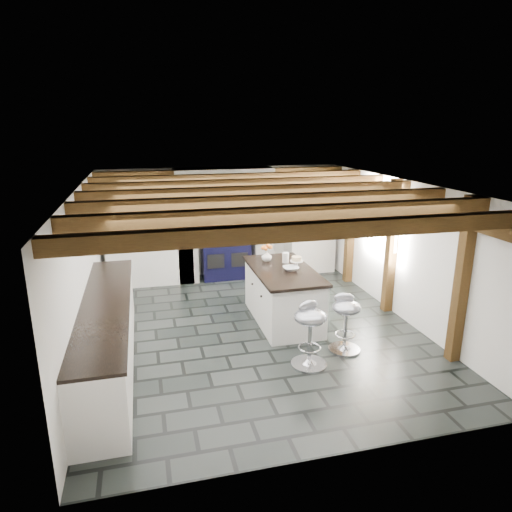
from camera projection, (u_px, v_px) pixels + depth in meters
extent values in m
plane|color=black|center=(256.00, 329.00, 7.30)|extent=(6.00, 6.00, 0.00)
plane|color=white|center=(222.00, 221.00, 9.77)|extent=(5.00, 0.00, 5.00)
plane|color=white|center=(83.00, 273.00, 6.39)|extent=(0.00, 6.00, 6.00)
plane|color=white|center=(402.00, 250.00, 7.56)|extent=(0.00, 6.00, 6.00)
plane|color=white|center=(256.00, 185.00, 6.66)|extent=(6.00, 6.00, 0.00)
cube|color=white|center=(186.00, 236.00, 9.36)|extent=(0.40, 0.60, 1.90)
cube|color=white|center=(262.00, 231.00, 9.73)|extent=(0.40, 0.60, 1.90)
cube|color=#533917|center=(224.00, 184.00, 9.26)|extent=(2.10, 0.65, 0.18)
cube|color=white|center=(223.00, 176.00, 9.21)|extent=(2.00, 0.60, 0.31)
cube|color=black|center=(226.00, 183.00, 8.94)|extent=(1.00, 0.03, 0.22)
cube|color=silver|center=(227.00, 183.00, 8.93)|extent=(0.90, 0.01, 0.14)
cube|color=white|center=(139.00, 236.00, 9.12)|extent=(1.30, 0.58, 2.00)
cube|color=white|center=(310.00, 226.00, 9.98)|extent=(1.00, 0.58, 2.00)
cube|color=white|center=(108.00, 335.00, 6.10)|extent=(0.60, 3.80, 0.88)
cube|color=black|center=(105.00, 303.00, 5.97)|extent=(0.64, 3.80, 0.04)
cube|color=white|center=(175.00, 260.00, 9.44)|extent=(0.70, 0.60, 0.88)
cube|color=black|center=(174.00, 239.00, 9.32)|extent=(0.74, 0.64, 0.04)
cube|color=#533917|center=(402.00, 202.00, 7.32)|extent=(0.15, 5.80, 0.14)
plane|color=white|center=(384.00, 219.00, 8.00)|extent=(0.00, 0.90, 0.90)
cube|color=#533917|center=(324.00, 230.00, 4.26)|extent=(5.00, 0.16, 0.16)
cube|color=#533917|center=(294.00, 213.00, 5.07)|extent=(5.00, 0.16, 0.16)
cube|color=#533917|center=(272.00, 201.00, 5.87)|extent=(5.00, 0.16, 0.16)
cube|color=#533917|center=(256.00, 191.00, 6.68)|extent=(5.00, 0.16, 0.16)
cube|color=#533917|center=(243.00, 184.00, 7.49)|extent=(5.00, 0.16, 0.16)
cube|color=#533917|center=(233.00, 178.00, 8.29)|extent=(5.00, 0.16, 0.16)
cube|color=#533917|center=(224.00, 173.00, 9.10)|extent=(5.00, 0.16, 0.16)
cube|color=#533917|center=(462.00, 281.00, 6.05)|extent=(0.15, 0.15, 2.30)
cube|color=#533917|center=(391.00, 247.00, 7.73)|extent=(0.15, 0.15, 2.30)
cube|color=#533917|center=(350.00, 227.00, 9.22)|extent=(0.15, 0.15, 2.30)
cylinder|color=black|center=(286.00, 209.00, 6.82)|extent=(0.01, 0.01, 0.56)
cylinder|color=white|center=(286.00, 231.00, 6.91)|extent=(0.09, 0.09, 0.22)
cylinder|color=black|center=(283.00, 206.00, 7.11)|extent=(0.01, 0.01, 0.56)
cylinder|color=white|center=(283.00, 227.00, 7.20)|extent=(0.09, 0.09, 0.22)
cylinder|color=black|center=(281.00, 203.00, 7.40)|extent=(0.01, 0.01, 0.56)
cylinder|color=white|center=(280.00, 223.00, 7.49)|extent=(0.09, 0.09, 0.22)
cube|color=black|center=(225.00, 257.00, 9.67)|extent=(1.00, 0.60, 0.90)
ellipsoid|color=silver|center=(213.00, 235.00, 9.48)|extent=(0.28, 0.28, 0.11)
ellipsoid|color=silver|center=(237.00, 234.00, 9.59)|extent=(0.28, 0.28, 0.11)
cylinder|color=silver|center=(228.00, 243.00, 9.27)|extent=(0.95, 0.03, 0.03)
cube|color=black|center=(216.00, 261.00, 9.33)|extent=(0.35, 0.02, 0.30)
cube|color=black|center=(240.00, 260.00, 9.45)|extent=(0.35, 0.02, 0.30)
cube|color=white|center=(283.00, 296.00, 7.51)|extent=(0.87, 1.74, 0.85)
cube|color=black|center=(283.00, 270.00, 7.38)|extent=(0.95, 1.82, 0.05)
imported|color=white|center=(267.00, 256.00, 7.77)|extent=(0.18, 0.18, 0.18)
ellipsoid|color=orange|center=(267.00, 248.00, 7.73)|extent=(0.19, 0.19, 0.12)
cylinder|color=white|center=(286.00, 258.00, 7.70)|extent=(0.12, 0.12, 0.17)
imported|color=white|center=(291.00, 269.00, 7.30)|extent=(0.25, 0.25, 0.06)
cylinder|color=white|center=(297.00, 264.00, 7.47)|extent=(0.05, 0.05, 0.10)
cylinder|color=white|center=(297.00, 261.00, 7.45)|extent=(0.21, 0.21, 0.01)
cylinder|color=beige|center=(297.00, 259.00, 7.44)|extent=(0.16, 0.16, 0.07)
cylinder|color=silver|center=(344.00, 349.00, 6.62)|extent=(0.46, 0.46, 0.03)
cone|color=silver|center=(344.00, 346.00, 6.60)|extent=(0.21, 0.21, 0.08)
cylinder|color=silver|center=(345.00, 329.00, 6.52)|extent=(0.05, 0.05, 0.57)
torus|color=silver|center=(345.00, 334.00, 6.55)|extent=(0.29, 0.29, 0.02)
ellipsoid|color=#90939D|center=(347.00, 308.00, 6.43)|extent=(0.52, 0.52, 0.19)
ellipsoid|color=#90939D|center=(346.00, 298.00, 6.50)|extent=(0.31, 0.20, 0.16)
cylinder|color=silver|center=(309.00, 364.00, 6.21)|extent=(0.49, 0.49, 0.03)
cone|color=silver|center=(309.00, 361.00, 6.19)|extent=(0.22, 0.22, 0.09)
cylinder|color=silver|center=(310.00, 341.00, 6.11)|extent=(0.06, 0.06, 0.61)
torus|color=silver|center=(309.00, 347.00, 6.14)|extent=(0.31, 0.31, 0.02)
ellipsoid|color=#90939D|center=(311.00, 317.00, 6.01)|extent=(0.57, 0.57, 0.20)
ellipsoid|color=#90939D|center=(305.00, 306.00, 6.07)|extent=(0.34, 0.22, 0.17)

